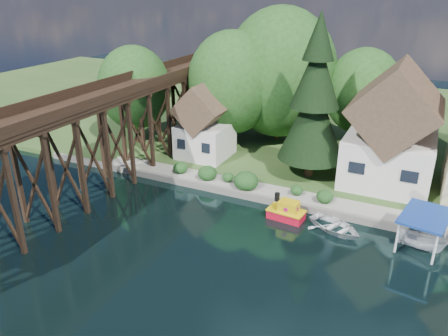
{
  "coord_description": "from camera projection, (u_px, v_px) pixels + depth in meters",
  "views": [
    {
      "loc": [
        9.46,
        -23.61,
        17.53
      ],
      "look_at": [
        -4.74,
        6.0,
        3.49
      ],
      "focal_mm": 35.0,
      "sensor_mm": 36.0,
      "label": 1
    }
  ],
  "objects": [
    {
      "name": "shed",
      "position": [
        205.0,
        126.0,
        45.12
      ],
      "size": [
        5.09,
        5.4,
        7.85
      ],
      "color": "white",
      "rests_on": "bank"
    },
    {
      "name": "boat_canopy",
      "position": [
        422.0,
        234.0,
        30.64
      ],
      "size": [
        3.7,
        4.77,
        2.77
      ],
      "color": "white",
      "rests_on": "ground"
    },
    {
      "name": "bank",
      "position": [
        346.0,
        122.0,
        58.32
      ],
      "size": [
        140.0,
        52.0,
        0.5
      ],
      "primitive_type": "cube",
      "color": "#2C4E1F",
      "rests_on": "ground"
    },
    {
      "name": "house_left",
      "position": [
        392.0,
        134.0,
        38.69
      ],
      "size": [
        7.64,
        8.64,
        11.02
      ],
      "color": "white",
      "rests_on": "bank"
    },
    {
      "name": "shrubs",
      "position": [
        241.0,
        179.0,
        39.25
      ],
      "size": [
        15.76,
        2.47,
        1.7
      ],
      "color": "#194017",
      "rests_on": "bank"
    },
    {
      "name": "trestle_bridge",
      "position": [
        106.0,
        131.0,
        38.78
      ],
      "size": [
        4.12,
        44.18,
        9.3
      ],
      "color": "black",
      "rests_on": "ground"
    },
    {
      "name": "bg_trees",
      "position": [
        339.0,
        91.0,
        44.59
      ],
      "size": [
        49.9,
        13.3,
        10.57
      ],
      "color": "#382314",
      "rests_on": "bank"
    },
    {
      "name": "boat_white_a",
      "position": [
        336.0,
        225.0,
        33.24
      ],
      "size": [
        5.17,
        4.58,
        0.89
      ],
      "primitive_type": "imported",
      "rotation": [
        0.0,
        0.0,
        1.14
      ],
      "color": "silver",
      "rests_on": "ground"
    },
    {
      "name": "ground",
      "position": [
        248.0,
        257.0,
        30.23
      ],
      "size": [
        140.0,
        140.0,
        0.0
      ],
      "primitive_type": "plane",
      "color": "black",
      "rests_on": "ground"
    },
    {
      "name": "tugboat",
      "position": [
        287.0,
        212.0,
        34.81
      ],
      "size": [
        3.05,
        1.87,
        2.11
      ],
      "color": "red",
      "rests_on": "ground"
    },
    {
      "name": "seawall",
      "position": [
        332.0,
        214.0,
        35.15
      ],
      "size": [
        60.0,
        0.4,
        0.62
      ],
      "primitive_type": "cube",
      "color": "slate",
      "rests_on": "ground"
    },
    {
      "name": "conifer",
      "position": [
        314.0,
        101.0,
        38.92
      ],
      "size": [
        6.08,
        6.08,
        14.98
      ],
      "color": "#382314",
      "rests_on": "bank"
    },
    {
      "name": "promenade",
      "position": [
        361.0,
        210.0,
        35.35
      ],
      "size": [
        50.0,
        2.6,
        0.06
      ],
      "primitive_type": "cube",
      "color": "gray",
      "rests_on": "bank"
    }
  ]
}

